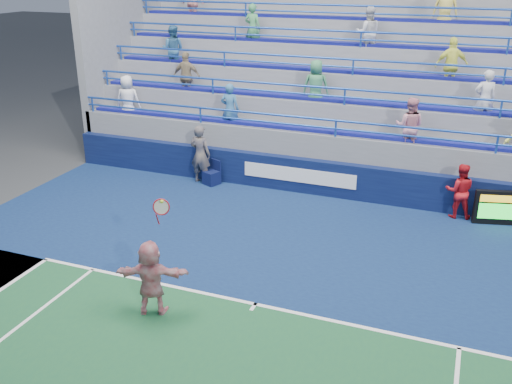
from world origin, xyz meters
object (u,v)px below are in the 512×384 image
at_px(ball_girl, 460,191).
at_px(serve_speed_board, 501,208).
at_px(tennis_player, 151,278).
at_px(judge_chair, 212,177).
at_px(line_judge, 200,154).

bearing_deg(ball_girl, serve_speed_board, 167.39).
relative_size(serve_speed_board, tennis_player, 0.55).
bearing_deg(judge_chair, ball_girl, 1.13).
height_order(line_judge, ball_girl, line_judge).
bearing_deg(tennis_player, ball_girl, 52.30).
bearing_deg(serve_speed_board, judge_chair, -179.67).
bearing_deg(line_judge, tennis_player, 111.69).
height_order(tennis_player, line_judge, tennis_player).
height_order(judge_chair, tennis_player, tennis_player).
relative_size(serve_speed_board, line_judge, 0.74).
bearing_deg(ball_girl, judge_chair, -6.45).
xyz_separation_m(tennis_player, ball_girl, (5.59, 7.23, -0.02)).
bearing_deg(judge_chair, line_judge, 174.69).
distance_m(judge_chair, ball_girl, 7.60).
distance_m(judge_chair, tennis_player, 7.38).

